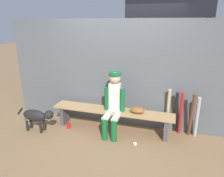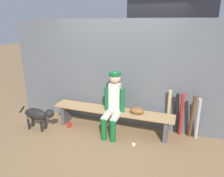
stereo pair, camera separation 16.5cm
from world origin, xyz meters
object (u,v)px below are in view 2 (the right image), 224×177
Objects in this scene: player_seated at (113,102)px; baseball at (134,145)px; bat_wood_natural at (168,111)px; cup_on_bench at (121,108)px; dugout_bench at (112,114)px; dog at (38,115)px; bat_aluminum_black at (176,114)px; bat_wood_dark at (192,117)px; cup_on_ground at (69,125)px; bat_aluminum_red at (181,115)px; bat_aluminum_silver at (198,119)px; scoreboard at (173,18)px; baseball_glove at (137,110)px.

player_seated reaches higher than baseball.
baseball is (-0.52, -0.71, -0.42)m from bat_wood_natural.
bat_wood_natural is at bearing 15.24° from cup_on_bench.
dugout_bench is 1.12m from bat_wood_natural.
bat_aluminum_black is at bearing 15.63° from dog.
bat_wood_dark reaches higher than dog.
dog is at bearing -163.40° from bat_wood_natural.
dog is (-0.54, -0.28, 0.28)m from cup_on_ground.
baseball is (0.50, -0.32, -0.63)m from player_seated.
dugout_bench is 1.35m from bat_aluminum_red.
bat_aluminum_silver reaches higher than cup_on_bench.
baseball_glove is at bearing -113.09° from scoreboard.
bat_aluminum_red is at bearing 168.74° from bat_wood_dark.
bat_wood_dark reaches higher than bat_aluminum_silver.
bat_wood_dark is 3.03m from dog.
bat_wood_natural reaches higher than cup_on_bench.
player_seated is at bearing -130.26° from cup_on_bench.
bat_aluminum_black is at bearing -1.46° from bat_wood_natural.
player_seated reaches higher than bat_wood_natural.
dog is at bearing -178.94° from baseball.
bat_aluminum_silver reaches higher than baseball_glove.
bat_aluminum_black is 2.21m from cup_on_ground.
bat_aluminum_red is 2.30m from cup_on_ground.
dog is (-1.95, -0.47, -0.18)m from baseball_glove.
bat_aluminum_red is (0.09, -0.05, 0.01)m from bat_aluminum_black.
cup_on_bench is at bearing 49.74° from player_seated.
bat_wood_natural is 0.29× the size of scoreboard.
bat_aluminum_silver is at bearing 1.11° from bat_wood_dark.
bat_aluminum_silver reaches higher than dog.
bat_wood_dark is at bearing -11.26° from bat_aluminum_red.
bat_aluminum_black is at bearing 150.23° from bat_aluminum_red.
bat_aluminum_silver is (0.29, -0.04, -0.03)m from bat_aluminum_red.
dugout_bench is 1.27m from bat_aluminum_black.
bat_wood_natural reaches higher than baseball.
baseball_glove is at bearing 13.47° from dog.
cup_on_ground is 1.20m from cup_on_bench.
scoreboard reaches higher than cup_on_ground.
bat_aluminum_black is at bearing 12.34° from cup_on_ground.
bat_aluminum_silver is at bearing 10.79° from player_seated.
baseball_glove is 0.65m from baseball.
dugout_bench is at bearing -132.34° from scoreboard.
player_seated is 1.50m from bat_wood_dark.
baseball_glove is (0.45, 0.11, -0.15)m from player_seated.
dog is (-2.40, -1.53, -1.88)m from scoreboard.
bat_wood_dark is (1.00, 0.19, -0.06)m from baseball_glove.
bat_aluminum_silver is 1.45m from cup_on_bench.
baseball_glove is 0.09× the size of scoreboard.
bat_aluminum_red reaches higher than cup_on_bench.
bat_wood_natural is 1.02× the size of bat_aluminum_red.
baseball_glove is at bearing -169.35° from bat_wood_dark.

